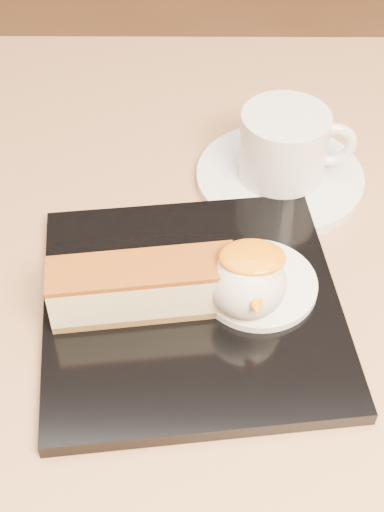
{
  "coord_description": "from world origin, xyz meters",
  "views": [
    {
      "loc": [
        -0.03,
        -0.35,
        1.14
      ],
      "look_at": [
        -0.03,
        0.01,
        0.76
      ],
      "focal_mm": 50.0,
      "sensor_mm": 36.0,
      "label": 1
    }
  ],
  "objects_px": {
    "coffee_cup": "(286,144)",
    "cheesecake": "(143,287)",
    "ice_cream_scoop": "(248,282)",
    "saucer": "(280,177)",
    "dessert_plate": "(192,306)",
    "table": "(230,410)"
  },
  "relations": [
    {
      "from": "coffee_cup",
      "to": "cheesecake",
      "type": "bearing_deg",
      "value": -127.43
    },
    {
      "from": "cheesecake",
      "to": "ice_cream_scoop",
      "type": "height_order",
      "value": "ice_cream_scoop"
    },
    {
      "from": "dessert_plate",
      "to": "coffee_cup",
      "type": "bearing_deg",
      "value": 62.21
    },
    {
      "from": "dessert_plate",
      "to": "cheesecake",
      "type": "distance_m",
      "value": 0.04
    },
    {
      "from": "ice_cream_scoop",
      "to": "saucer",
      "type": "xyz_separation_m",
      "value": [
        0.04,
        0.16,
        -0.03
      ]
    },
    {
      "from": "dessert_plate",
      "to": "cheesecake",
      "type": "xyz_separation_m",
      "value": [
        -0.03,
        -0.0,
        0.03
      ]
    },
    {
      "from": "table",
      "to": "cheesecake",
      "type": "relative_size",
      "value": 5.8
    },
    {
      "from": "cheesecake",
      "to": "table",
      "type": "bearing_deg",
      "value": 4.44
    },
    {
      "from": "table",
      "to": "cheesecake",
      "type": "distance_m",
      "value": 0.2
    },
    {
      "from": "cheesecake",
      "to": "saucer",
      "type": "relative_size",
      "value": 0.92
    },
    {
      "from": "ice_cream_scoop",
      "to": "coffee_cup",
      "type": "xyz_separation_m",
      "value": [
        0.04,
        0.16,
        0.0
      ]
    },
    {
      "from": "dessert_plate",
      "to": "coffee_cup",
      "type": "height_order",
      "value": "coffee_cup"
    },
    {
      "from": "cheesecake",
      "to": "coffee_cup",
      "type": "distance_m",
      "value": 0.2
    },
    {
      "from": "cheesecake",
      "to": "coffee_cup",
      "type": "bearing_deg",
      "value": 46.31
    },
    {
      "from": "table",
      "to": "saucer",
      "type": "xyz_separation_m",
      "value": [
        0.04,
        0.14,
        0.16
      ]
    },
    {
      "from": "ice_cream_scoop",
      "to": "coffee_cup",
      "type": "height_order",
      "value": "coffee_cup"
    },
    {
      "from": "saucer",
      "to": "table",
      "type": "bearing_deg",
      "value": -106.94
    },
    {
      "from": "ice_cream_scoop",
      "to": "saucer",
      "type": "bearing_deg",
      "value": 76.31
    },
    {
      "from": "table",
      "to": "ice_cream_scoop",
      "type": "distance_m",
      "value": 0.2
    },
    {
      "from": "dessert_plate",
      "to": "cheesecake",
      "type": "relative_size",
      "value": 1.59
    },
    {
      "from": "table",
      "to": "dessert_plate",
      "type": "distance_m",
      "value": 0.17
    },
    {
      "from": "table",
      "to": "saucer",
      "type": "relative_size",
      "value": 5.33
    }
  ]
}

